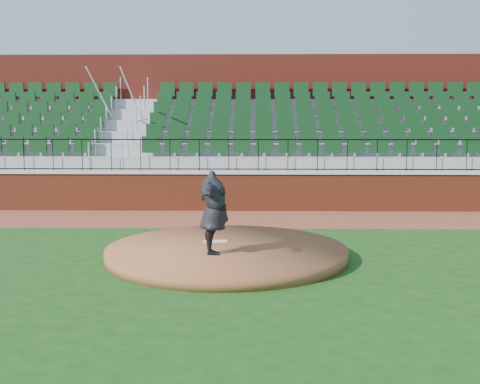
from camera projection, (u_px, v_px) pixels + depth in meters
ground at (239, 262)px, 12.76m from camera, size 90.00×90.00×0.00m
warning_track at (243, 219)px, 18.12m from camera, size 34.00×3.20×0.01m
field_wall at (244, 192)px, 19.63m from camera, size 34.00×0.35×1.20m
wall_cap at (244, 172)px, 19.55m from camera, size 34.00×0.45×0.10m
wall_railing at (244, 155)px, 19.48m from camera, size 34.00×0.05×1.00m
seating_stands at (245, 137)px, 22.12m from camera, size 34.00×5.10×4.60m
concourse_wall at (246, 123)px, 24.84m from camera, size 34.00×0.50×5.50m
pitchers_mound at (227, 252)px, 13.11m from camera, size 5.19×5.19×0.25m
pitching_rubber at (215, 241)px, 13.59m from camera, size 0.54×0.20×0.04m
pitcher at (214, 212)px, 12.30m from camera, size 0.60×2.13×1.73m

